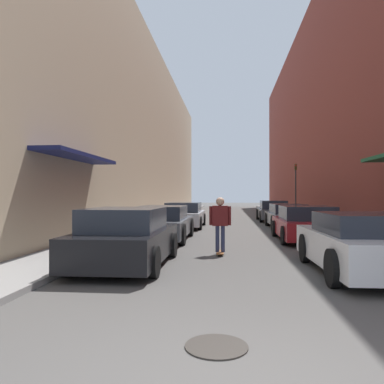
{
  "coord_description": "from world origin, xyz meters",
  "views": [
    {
      "loc": [
        -0.23,
        -2.94,
        1.68
      ],
      "look_at": [
        -1.59,
        11.0,
        1.78
      ],
      "focal_mm": 35.0,
      "sensor_mm": 36.0,
      "label": 1
    }
  ],
  "objects_px": {
    "parked_car_left_0": "(126,238)",
    "manhole_cover": "(216,346)",
    "parked_car_right_3": "(273,211)",
    "traffic_light": "(296,184)",
    "parked_car_left_2": "(184,215)",
    "parked_car_left_1": "(163,223)",
    "parked_car_right_0": "(363,244)",
    "skateboarder": "(220,219)",
    "parked_car_right_2": "(287,216)",
    "parked_car_right_1": "(306,224)"
  },
  "relations": [
    {
      "from": "parked_car_left_1",
      "to": "parked_car_right_3",
      "type": "xyz_separation_m",
      "value": [
        5.21,
        10.52,
        0.01
      ]
    },
    {
      "from": "parked_car_right_1",
      "to": "manhole_cover",
      "type": "bearing_deg",
      "value": -106.63
    },
    {
      "from": "parked_car_left_1",
      "to": "traffic_light",
      "type": "height_order",
      "value": "traffic_light"
    },
    {
      "from": "parked_car_left_1",
      "to": "skateboarder",
      "type": "distance_m",
      "value": 3.79
    },
    {
      "from": "parked_car_left_1",
      "to": "parked_car_left_0",
      "type": "bearing_deg",
      "value": -90.03
    },
    {
      "from": "parked_car_right_0",
      "to": "manhole_cover",
      "type": "xyz_separation_m",
      "value": [
        -2.97,
        -4.07,
        -0.63
      ]
    },
    {
      "from": "parked_car_left_2",
      "to": "parked_car_left_0",
      "type": "bearing_deg",
      "value": -90.77
    },
    {
      "from": "manhole_cover",
      "to": "parked_car_right_0",
      "type": "bearing_deg",
      "value": 53.89
    },
    {
      "from": "parked_car_right_2",
      "to": "manhole_cover",
      "type": "relative_size",
      "value": 6.56
    },
    {
      "from": "parked_car_right_1",
      "to": "parked_car_right_2",
      "type": "relative_size",
      "value": 0.92
    },
    {
      "from": "parked_car_right_0",
      "to": "parked_car_right_1",
      "type": "distance_m",
      "value": 5.72
    },
    {
      "from": "parked_car_right_1",
      "to": "manhole_cover",
      "type": "xyz_separation_m",
      "value": [
        -2.92,
        -9.79,
        -0.6
      ]
    },
    {
      "from": "parked_car_right_0",
      "to": "skateboarder",
      "type": "height_order",
      "value": "skateboarder"
    },
    {
      "from": "parked_car_right_2",
      "to": "parked_car_right_1",
      "type": "bearing_deg",
      "value": -91.5
    },
    {
      "from": "parked_car_left_1",
      "to": "manhole_cover",
      "type": "bearing_deg",
      "value": -76.59
    },
    {
      "from": "parked_car_left_0",
      "to": "traffic_light",
      "type": "bearing_deg",
      "value": 69.79
    },
    {
      "from": "parked_car_right_3",
      "to": "parked_car_left_1",
      "type": "bearing_deg",
      "value": -116.33
    },
    {
      "from": "traffic_light",
      "to": "parked_car_left_1",
      "type": "bearing_deg",
      "value": -116.0
    },
    {
      "from": "parked_car_left_2",
      "to": "skateboarder",
      "type": "bearing_deg",
      "value": -76.66
    },
    {
      "from": "parked_car_left_2",
      "to": "parked_car_right_2",
      "type": "height_order",
      "value": "parked_car_left_2"
    },
    {
      "from": "parked_car_right_1",
      "to": "parked_car_right_2",
      "type": "distance_m",
      "value": 5.13
    },
    {
      "from": "parked_car_right_1",
      "to": "manhole_cover",
      "type": "relative_size",
      "value": 6.04
    },
    {
      "from": "parked_car_right_3",
      "to": "skateboarder",
      "type": "bearing_deg",
      "value": -102.63
    },
    {
      "from": "parked_car_left_0",
      "to": "parked_car_right_3",
      "type": "xyz_separation_m",
      "value": [
        5.21,
        15.5,
        -0.03
      ]
    },
    {
      "from": "parked_car_left_0",
      "to": "parked_car_right_0",
      "type": "distance_m",
      "value": 5.24
    },
    {
      "from": "parked_car_left_0",
      "to": "parked_car_left_2",
      "type": "relative_size",
      "value": 0.92
    },
    {
      "from": "parked_car_left_0",
      "to": "parked_car_right_0",
      "type": "relative_size",
      "value": 1.0
    },
    {
      "from": "parked_car_left_2",
      "to": "skateboarder",
      "type": "height_order",
      "value": "skateboarder"
    },
    {
      "from": "manhole_cover",
      "to": "traffic_light",
      "type": "relative_size",
      "value": 0.18
    },
    {
      "from": "parked_car_right_0",
      "to": "manhole_cover",
      "type": "relative_size",
      "value": 5.87
    },
    {
      "from": "parked_car_right_1",
      "to": "parked_car_left_1",
      "type": "bearing_deg",
      "value": -176.34
    },
    {
      "from": "parked_car_right_2",
      "to": "parked_car_right_3",
      "type": "distance_m",
      "value": 5.06
    },
    {
      "from": "parked_car_right_0",
      "to": "parked_car_right_3",
      "type": "height_order",
      "value": "parked_car_right_3"
    },
    {
      "from": "parked_car_left_1",
      "to": "manhole_cover",
      "type": "relative_size",
      "value": 6.27
    },
    {
      "from": "parked_car_left_1",
      "to": "parked_car_right_1",
      "type": "height_order",
      "value": "same"
    },
    {
      "from": "parked_car_right_3",
      "to": "parked_car_right_1",
      "type": "bearing_deg",
      "value": -90.15
    },
    {
      "from": "parked_car_right_0",
      "to": "parked_car_right_3",
      "type": "distance_m",
      "value": 15.91
    },
    {
      "from": "parked_car_left_1",
      "to": "parked_car_right_0",
      "type": "height_order",
      "value": "parked_car_right_0"
    },
    {
      "from": "manhole_cover",
      "to": "parked_car_right_3",
      "type": "bearing_deg",
      "value": 81.6
    },
    {
      "from": "parked_car_right_3",
      "to": "parked_car_left_2",
      "type": "bearing_deg",
      "value": -134.85
    },
    {
      "from": "skateboarder",
      "to": "manhole_cover",
      "type": "height_order",
      "value": "skateboarder"
    },
    {
      "from": "parked_car_right_0",
      "to": "parked_car_right_2",
      "type": "height_order",
      "value": "parked_car_right_0"
    },
    {
      "from": "parked_car_left_0",
      "to": "manhole_cover",
      "type": "distance_m",
      "value": 5.06
    },
    {
      "from": "parked_car_left_0",
      "to": "manhole_cover",
      "type": "relative_size",
      "value": 5.87
    },
    {
      "from": "parked_car_left_2",
      "to": "parked_car_right_0",
      "type": "relative_size",
      "value": 1.08
    },
    {
      "from": "parked_car_right_1",
      "to": "skateboarder",
      "type": "xyz_separation_m",
      "value": [
        -3.02,
        -3.42,
        0.37
      ]
    },
    {
      "from": "parked_car_right_3",
      "to": "traffic_light",
      "type": "height_order",
      "value": "traffic_light"
    },
    {
      "from": "parked_car_right_1",
      "to": "parked_car_left_0",
      "type": "bearing_deg",
      "value": -134.31
    },
    {
      "from": "parked_car_left_2",
      "to": "traffic_light",
      "type": "relative_size",
      "value": 1.15
    },
    {
      "from": "parked_car_right_1",
      "to": "parked_car_right_3",
      "type": "distance_m",
      "value": 10.19
    }
  ]
}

